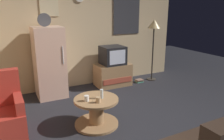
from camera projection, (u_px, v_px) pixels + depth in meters
The scene contains 11 objects.
ground_plane at pixel (135, 129), 3.55m from camera, with size 12.00×12.00×0.00m, color #232328.
wall_with_art at pixel (81, 34), 5.31m from camera, with size 5.20×0.12×2.53m.
fridge at pixel (49, 62), 4.69m from camera, with size 0.60×0.62×1.77m.
tv_stand at pixel (113, 75), 5.49m from camera, with size 0.84×0.53×0.54m.
crt_tv at pixel (113, 55), 5.36m from camera, with size 0.54×0.51×0.44m.
standing_lamp at pixel (154, 29), 5.63m from camera, with size 0.32×0.32×1.59m.
coffee_table at pixel (96, 112), 3.63m from camera, with size 0.72×0.72×0.46m.
wine_glass at pixel (102, 94), 3.56m from camera, with size 0.05×0.05×0.15m, color silver.
mug_ceramic_white at pixel (87, 98), 3.46m from camera, with size 0.08×0.08×0.09m, color silver.
mug_ceramic_tan at pixel (98, 100), 3.40m from camera, with size 0.08×0.08×0.09m, color tan.
book_stack at pixel (139, 81), 5.77m from camera, with size 0.20×0.16×0.07m.
Camera 1 is at (-1.78, -2.64, 1.87)m, focal length 35.60 mm.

